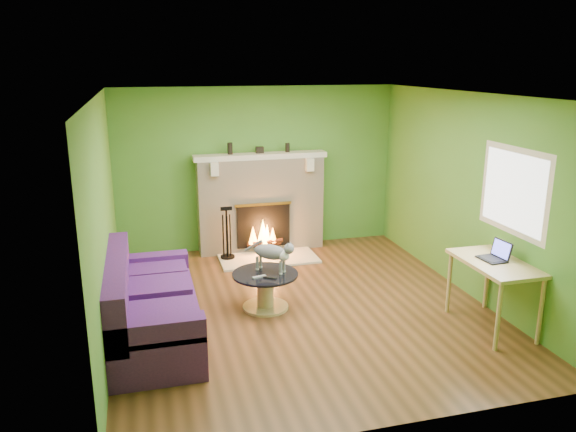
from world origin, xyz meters
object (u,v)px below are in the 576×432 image
object	(u,v)px
desk	(495,270)
cat	(270,255)
sofa	(147,308)
coffee_table	(265,288)

from	to	relation	value
desk	cat	distance (m)	2.61
sofa	coffee_table	size ratio (longest dim) A/B	2.58
sofa	desk	xyz separation A→B (m)	(3.81, -0.73, 0.34)
sofa	coffee_table	xyz separation A→B (m)	(1.42, 0.44, -0.10)
coffee_table	desk	bearing A→B (deg)	-26.23
cat	sofa	bearing A→B (deg)	150.31
desk	cat	size ratio (longest dim) A/B	1.65
sofa	cat	world-z (taller)	sofa
coffee_table	cat	xyz separation A→B (m)	(0.08, 0.05, 0.40)
desk	cat	world-z (taller)	cat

